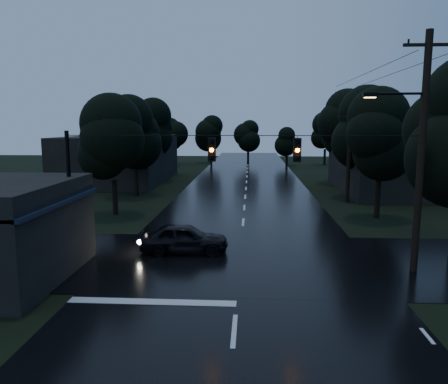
# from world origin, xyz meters

# --- Properties ---
(main_road) EXTENTS (12.00, 120.00, 0.02)m
(main_road) POSITION_xyz_m (0.00, 30.00, 0.00)
(main_road) COLOR black
(main_road) RESTS_ON ground
(cross_street) EXTENTS (60.00, 9.00, 0.02)m
(cross_street) POSITION_xyz_m (0.00, 12.00, 0.00)
(cross_street) COLOR black
(cross_street) RESTS_ON ground
(building_far_right) EXTENTS (10.00, 14.00, 4.40)m
(building_far_right) POSITION_xyz_m (14.00, 34.00, 2.20)
(building_far_right) COLOR black
(building_far_right) RESTS_ON ground
(building_far_left) EXTENTS (10.00, 16.00, 5.00)m
(building_far_left) POSITION_xyz_m (-14.00, 40.00, 2.50)
(building_far_left) COLOR black
(building_far_left) RESTS_ON ground
(utility_pole_main) EXTENTS (3.50, 0.30, 10.00)m
(utility_pole_main) POSITION_xyz_m (7.41, 11.00, 5.26)
(utility_pole_main) COLOR black
(utility_pole_main) RESTS_ON ground
(utility_pole_far) EXTENTS (2.00, 0.30, 7.50)m
(utility_pole_far) POSITION_xyz_m (8.30, 28.00, 3.88)
(utility_pole_far) COLOR black
(utility_pole_far) RESTS_ON ground
(anchor_pole_left) EXTENTS (0.18, 0.18, 6.00)m
(anchor_pole_left) POSITION_xyz_m (-7.50, 11.00, 3.00)
(anchor_pole_left) COLOR black
(anchor_pole_left) RESTS_ON ground
(span_signals) EXTENTS (15.00, 0.37, 1.12)m
(span_signals) POSITION_xyz_m (0.56, 10.99, 5.24)
(span_signals) COLOR black
(span_signals) RESTS_ON ground
(tree_left_a) EXTENTS (3.92, 3.92, 8.26)m
(tree_left_a) POSITION_xyz_m (-9.00, 22.00, 5.24)
(tree_left_a) COLOR black
(tree_left_a) RESTS_ON ground
(tree_left_b) EXTENTS (4.20, 4.20, 8.85)m
(tree_left_b) POSITION_xyz_m (-9.60, 30.00, 5.62)
(tree_left_b) COLOR black
(tree_left_b) RESTS_ON ground
(tree_left_c) EXTENTS (4.48, 4.48, 9.44)m
(tree_left_c) POSITION_xyz_m (-10.20, 40.00, 5.99)
(tree_left_c) COLOR black
(tree_left_c) RESTS_ON ground
(tree_right_a) EXTENTS (4.20, 4.20, 8.85)m
(tree_right_a) POSITION_xyz_m (9.00, 22.00, 5.62)
(tree_right_a) COLOR black
(tree_right_a) RESTS_ON ground
(tree_right_b) EXTENTS (4.48, 4.48, 9.44)m
(tree_right_b) POSITION_xyz_m (9.60, 30.00, 5.99)
(tree_right_b) COLOR black
(tree_right_b) RESTS_ON ground
(tree_right_c) EXTENTS (4.76, 4.76, 10.03)m
(tree_right_c) POSITION_xyz_m (10.20, 40.00, 6.37)
(tree_right_c) COLOR black
(tree_right_c) RESTS_ON ground
(car) EXTENTS (4.38, 1.98, 1.46)m
(car) POSITION_xyz_m (-2.76, 13.14, 0.73)
(car) COLOR black
(car) RESTS_ON ground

